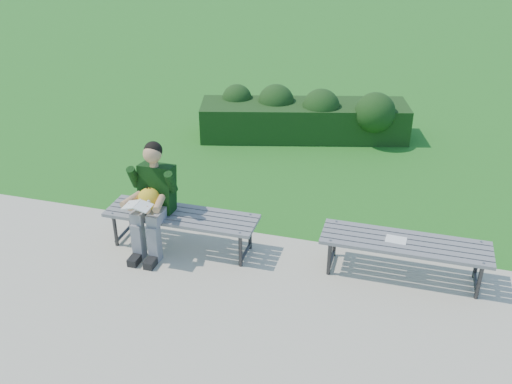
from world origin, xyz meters
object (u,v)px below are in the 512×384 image
(hedge, at_px, (307,116))
(bench_left, at_px, (181,218))
(paper_sheet, at_px, (396,240))
(seated_boy, at_px, (152,196))
(bench_right, at_px, (405,246))

(hedge, distance_m, bench_left, 3.93)
(paper_sheet, bearing_deg, hedge, 114.80)
(hedge, height_order, seated_boy, seated_boy)
(hedge, bearing_deg, paper_sheet, -65.20)
(bench_right, distance_m, seated_boy, 2.87)
(bench_right, height_order, seated_boy, seated_boy)
(hedge, distance_m, seated_boy, 4.10)
(bench_right, relative_size, paper_sheet, 7.84)
(hedge, bearing_deg, seated_boy, -104.34)
(hedge, relative_size, paper_sheet, 15.80)
(seated_boy, xyz_separation_m, paper_sheet, (2.75, 0.21, -0.24))
(hedge, relative_size, bench_left, 2.02)
(hedge, bearing_deg, bench_right, -63.95)
(bench_left, relative_size, paper_sheet, 7.84)
(paper_sheet, bearing_deg, bench_right, 0.00)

